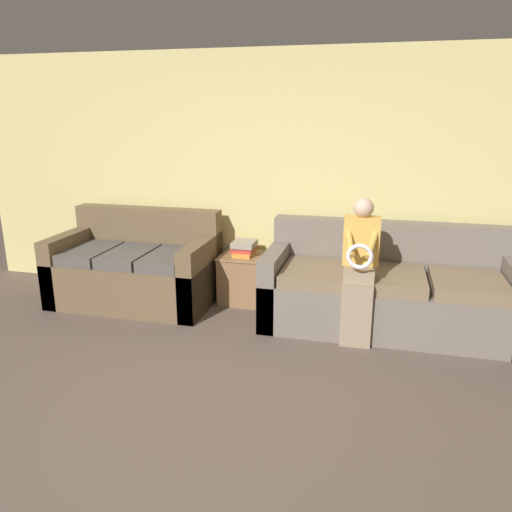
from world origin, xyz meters
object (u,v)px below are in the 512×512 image
at_px(couch_side, 137,270).
at_px(side_shelf, 243,277).
at_px(book_stack, 244,248).
at_px(child_left_seated, 360,265).
at_px(couch_main, 388,291).

height_order(couch_side, side_shelf, couch_side).
bearing_deg(side_shelf, couch_side, -166.20).
xyz_separation_m(side_shelf, book_stack, (0.01, 0.00, 0.32)).
bearing_deg(book_stack, side_shelf, -169.96).
xyz_separation_m(child_left_seated, side_shelf, (-1.22, 0.68, -0.42)).
bearing_deg(couch_main, couch_side, 179.70).
height_order(couch_main, couch_side, couch_side).
bearing_deg(couch_side, book_stack, 13.77).
bearing_deg(child_left_seated, couch_side, 169.93).
bearing_deg(side_shelf, couch_main, -10.79).
distance_m(child_left_seated, side_shelf, 1.45).
height_order(couch_side, child_left_seated, child_left_seated).
bearing_deg(child_left_seated, side_shelf, 150.87).
xyz_separation_m(couch_main, couch_side, (-2.57, 0.01, 0.01)).
bearing_deg(couch_main, book_stack, 169.08).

